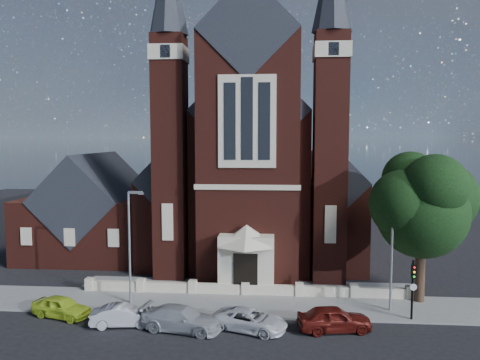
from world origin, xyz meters
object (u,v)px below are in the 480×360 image
(parish_hall, at_px, (96,215))
(car_silver_b, at_px, (181,319))
(car_silver_a, at_px, (124,316))
(street_tree, at_px, (425,207))
(car_dark_red, at_px, (334,319))
(car_white_suv, at_px, (250,320))
(traffic_signal, at_px, (413,282))
(street_lamp_left, at_px, (131,241))
(car_lime_van, at_px, (61,307))
(church, at_px, (256,171))
(street_lamp_right, at_px, (393,245))

(parish_hall, relative_size, car_silver_b, 2.42)
(car_silver_a, relative_size, car_silver_b, 0.80)
(street_tree, xyz_separation_m, car_dark_red, (-6.77, -5.18, -6.19))
(parish_hall, distance_m, car_white_suv, 24.62)
(car_white_suv, bearing_deg, traffic_signal, -58.21)
(street_lamp_left, bearing_deg, car_silver_b, -42.97)
(car_dark_red, bearing_deg, car_lime_van, 78.26)
(parish_hall, bearing_deg, street_tree, -23.26)
(street_lamp_left, bearing_deg, car_white_suv, -23.63)
(traffic_signal, height_order, car_white_suv, traffic_signal)
(church, distance_m, traffic_signal, 23.94)
(car_silver_a, xyz_separation_m, car_white_suv, (7.94, -0.01, -0.02))
(car_silver_a, xyz_separation_m, car_dark_red, (13.07, 0.28, 0.10))
(traffic_signal, height_order, car_lime_van, traffic_signal)
(street_lamp_left, relative_size, traffic_signal, 2.02)
(traffic_signal, height_order, car_silver_b, traffic_signal)
(street_lamp_right, height_order, car_silver_a, street_lamp_right)
(street_lamp_left, distance_m, street_lamp_right, 18.00)
(street_lamp_right, relative_size, car_white_suv, 1.75)
(street_lamp_left, xyz_separation_m, car_dark_red, (13.74, -3.48, -3.83))
(car_lime_van, height_order, car_white_suv, car_lime_van)
(traffic_signal, relative_size, car_silver_a, 0.99)
(car_white_suv, bearing_deg, car_silver_a, 109.71)
(church, relative_size, traffic_signal, 8.72)
(church, relative_size, street_lamp_right, 4.31)
(car_silver_b, xyz_separation_m, car_dark_red, (9.32, 0.64, 0.04))
(street_lamp_right, xyz_separation_m, traffic_signal, (0.91, -1.57, -2.02))
(street_lamp_left, bearing_deg, street_tree, 4.76)
(street_lamp_right, bearing_deg, car_lime_van, -173.07)
(parish_hall, xyz_separation_m, car_silver_b, (12.51, -18.12, -3.28))
(street_tree, height_order, street_lamp_right, street_tree)
(car_white_suv, distance_m, car_dark_red, 5.14)
(parish_hall, relative_size, car_lime_van, 3.01)
(traffic_signal, relative_size, car_white_suv, 0.87)
(street_lamp_right, relative_size, car_silver_b, 1.61)
(car_silver_b, bearing_deg, car_white_suv, -74.57)
(church, relative_size, parish_hall, 2.86)
(car_lime_van, xyz_separation_m, car_white_suv, (12.50, -1.11, -0.05))
(street_tree, relative_size, car_lime_van, 2.64)
(street_lamp_right, relative_size, car_lime_van, 2.00)
(car_white_suv, bearing_deg, parish_hall, 62.99)
(church, bearing_deg, car_white_suv, -88.23)
(street_lamp_right, bearing_deg, car_silver_b, -163.14)
(street_lamp_right, xyz_separation_m, car_silver_a, (-17.33, -3.76, -3.93))
(street_lamp_right, xyz_separation_m, car_dark_red, (-4.26, -3.48, -3.83))
(parish_hall, distance_m, car_silver_b, 22.26)
(street_lamp_left, relative_size, street_lamp_right, 1.00)
(street_tree, height_order, car_lime_van, street_tree)
(street_lamp_left, xyz_separation_m, car_silver_a, (0.67, -3.76, -3.93))
(church, xyz_separation_m, street_lamp_right, (10.09, -18.94, -3.59))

